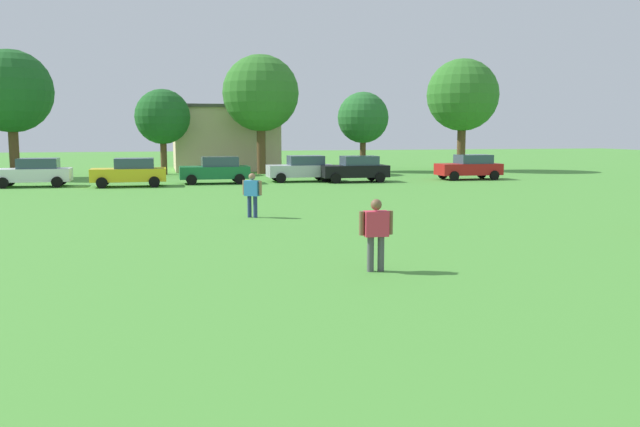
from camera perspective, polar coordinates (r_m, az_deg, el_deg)
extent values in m
plane|color=#4C9338|center=(29.96, -10.07, 0.76)|extent=(160.00, 160.00, 0.00)
cylinder|color=#4C4C51|center=(15.54, 5.28, -3.47)|extent=(0.16, 0.16, 0.83)
cylinder|color=#4C4C51|center=(15.47, 4.39, -3.51)|extent=(0.16, 0.16, 0.83)
cube|color=#D8334C|center=(15.39, 4.86, -0.88)|extent=(0.57, 0.34, 0.59)
cylinder|color=brown|center=(15.48, 6.10, -0.78)|extent=(0.12, 0.12, 0.56)
cylinder|color=brown|center=(15.30, 3.62, -0.85)|extent=(0.12, 0.12, 0.56)
sphere|color=brown|center=(15.33, 4.88, 0.77)|extent=(0.26, 0.26, 0.26)
cylinder|color=navy|center=(25.25, -6.11, 0.60)|extent=(0.15, 0.15, 0.83)
cylinder|color=navy|center=(25.14, -5.61, 0.58)|extent=(0.15, 0.15, 0.83)
cube|color=#337FCC|center=(25.12, -5.88, 2.19)|extent=(0.63, 0.57, 0.59)
cylinder|color=#936B4C|center=(25.28, -6.57, 2.25)|extent=(0.12, 0.12, 0.55)
cylinder|color=#936B4C|center=(24.97, -5.18, 2.21)|extent=(0.12, 0.12, 0.55)
sphere|color=#936B4C|center=(25.09, -5.90, 3.19)|extent=(0.26, 0.26, 0.26)
cube|color=white|center=(42.47, -23.58, 3.07)|extent=(4.30, 1.80, 0.76)
cube|color=#334756|center=(42.37, -23.17, 4.01)|extent=(2.24, 1.58, 0.60)
cylinder|color=black|center=(41.89, -25.73, 2.39)|extent=(0.64, 0.22, 0.64)
cylinder|color=black|center=(43.65, -25.25, 2.58)|extent=(0.64, 0.22, 0.64)
cylinder|color=black|center=(41.38, -21.77, 2.54)|extent=(0.64, 0.22, 0.64)
cylinder|color=black|center=(43.16, -21.44, 2.73)|extent=(0.64, 0.22, 0.64)
cube|color=yellow|center=(40.67, -16.20, 3.23)|extent=(4.30, 1.80, 0.76)
cube|color=#334756|center=(40.62, -15.75, 4.20)|extent=(2.24, 1.58, 0.60)
cylinder|color=black|center=(39.89, -18.34, 2.54)|extent=(0.64, 0.22, 0.64)
cylinder|color=black|center=(41.68, -18.14, 2.73)|extent=(0.64, 0.22, 0.64)
cylinder|color=black|center=(39.76, -14.13, 2.67)|extent=(0.64, 0.22, 0.64)
cylinder|color=black|center=(41.55, -14.12, 2.85)|extent=(0.64, 0.22, 0.64)
cube|color=#196B38|center=(41.87, -9.11, 3.53)|extent=(4.30, 1.80, 0.76)
cube|color=#334756|center=(41.86, -8.65, 4.47)|extent=(2.24, 1.58, 0.60)
cylinder|color=black|center=(40.90, -11.04, 2.87)|extent=(0.64, 0.22, 0.64)
cylinder|color=black|center=(42.70, -11.15, 3.04)|extent=(0.64, 0.22, 0.64)
cylinder|color=black|center=(41.14, -6.96, 2.97)|extent=(0.64, 0.22, 0.64)
cylinder|color=black|center=(42.92, -7.25, 3.14)|extent=(0.64, 0.22, 0.64)
cube|color=silver|center=(43.04, -1.69, 3.71)|extent=(4.30, 1.80, 0.76)
cube|color=#334756|center=(43.08, -1.25, 4.62)|extent=(2.24, 1.58, 0.60)
cylinder|color=black|center=(41.90, -3.39, 3.09)|extent=(0.64, 0.22, 0.64)
cylinder|color=black|center=(43.67, -3.82, 3.25)|extent=(0.64, 0.22, 0.64)
cylinder|color=black|center=(42.52, 0.49, 3.16)|extent=(0.64, 0.22, 0.64)
cylinder|color=black|center=(44.26, -0.08, 3.32)|extent=(0.64, 0.22, 0.64)
cube|color=black|center=(42.67, 2.97, 3.68)|extent=(4.30, 1.80, 0.76)
cube|color=#334756|center=(42.74, 3.42, 4.59)|extent=(2.24, 1.58, 0.60)
cylinder|color=black|center=(41.43, 1.38, 3.05)|extent=(0.64, 0.22, 0.64)
cylinder|color=black|center=(43.17, 0.76, 3.22)|extent=(0.64, 0.22, 0.64)
cylinder|color=black|center=(42.29, 5.22, 3.11)|extent=(0.64, 0.22, 0.64)
cylinder|color=black|center=(43.99, 4.46, 3.27)|extent=(0.64, 0.22, 0.64)
cube|color=red|center=(45.96, 12.70, 3.76)|extent=(4.30, 1.80, 0.76)
cube|color=#334756|center=(46.08, 13.11, 4.60)|extent=(2.24, 1.58, 0.60)
cylinder|color=black|center=(44.53, 11.52, 3.20)|extent=(0.64, 0.22, 0.64)
cylinder|color=black|center=(46.17, 10.57, 3.35)|extent=(0.64, 0.22, 0.64)
cylinder|color=black|center=(45.85, 14.83, 3.21)|extent=(0.64, 0.22, 0.64)
cylinder|color=black|center=(47.44, 13.79, 3.37)|extent=(0.64, 0.22, 0.64)
cylinder|color=brown|center=(50.46, -24.91, 4.80)|extent=(0.66, 0.66, 3.59)
sphere|color=#1E5B23|center=(50.51, -25.16, 9.56)|extent=(5.66, 5.66, 5.66)
cylinder|color=brown|center=(51.26, -13.35, 4.74)|extent=(0.48, 0.48, 2.60)
sphere|color=#1E5B23|center=(51.24, -13.45, 8.15)|extent=(4.11, 4.11, 4.11)
cylinder|color=brown|center=(50.98, -5.10, 5.50)|extent=(0.68, 0.68, 3.67)
sphere|color=#337528|center=(51.04, -5.15, 10.33)|extent=(5.80, 5.80, 5.80)
cylinder|color=brown|center=(53.88, 3.72, 5.03)|extent=(0.48, 0.48, 2.61)
sphere|color=#286B2D|center=(53.86, 3.75, 8.28)|extent=(4.12, 4.12, 4.12)
cylinder|color=brown|center=(55.85, 12.10, 5.53)|extent=(0.68, 0.68, 3.71)
sphere|color=#337528|center=(55.91, 12.22, 9.99)|extent=(5.86, 5.86, 5.86)
cube|color=beige|center=(57.63, -8.28, 6.38)|extent=(8.44, 8.56, 5.17)
cube|color=#4C4742|center=(57.67, -8.33, 9.07)|extent=(8.77, 8.91, 0.24)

